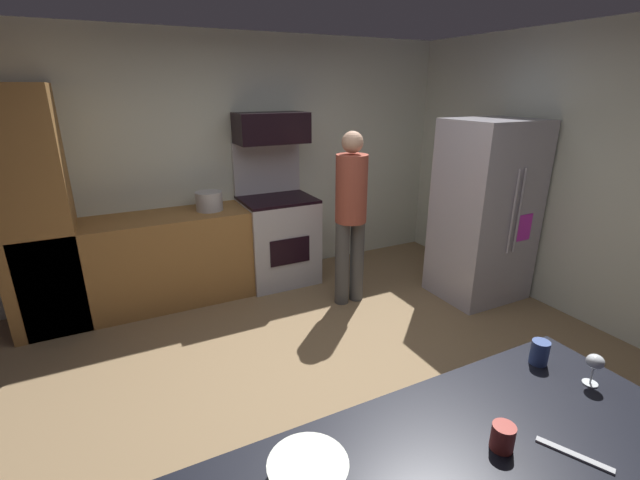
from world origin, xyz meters
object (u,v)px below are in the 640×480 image
microwave (271,128)px  wine_glass_mid (595,363)px  person_cook (351,211)px  refrigerator (485,212)px  mug_coffee (503,437)px  stock_pot (209,201)px  mixing_bowl_prep (308,472)px  mug_tea (540,352)px  oven_range (278,236)px

microwave → wine_glass_mid: 3.55m
microwave → person_cook: bearing=-64.0°
microwave → refrigerator: bearing=-38.0°
mug_coffee → stock_pot: bearing=93.0°
person_cook → stock_pot: 1.42m
mixing_bowl_prep → mug_tea: size_ratio=2.33×
person_cook → mixing_bowl_prep: 2.96m
microwave → mixing_bowl_prep: 3.66m
microwave → oven_range: bearing=-90.0°
microwave → refrigerator: 2.32m
microwave → person_cook: (0.44, -0.90, -0.72)m
person_cook → mixing_bowl_prep: bearing=-123.1°
refrigerator → mug_coffee: (-2.26, -2.21, 0.05)m
microwave → mixing_bowl_prep: microwave is taller
stock_pot → mixing_bowl_prep: bearing=-98.0°
wine_glass_mid → mug_tea: (-0.07, 0.20, -0.05)m
oven_range → mug_coffee: (-0.53, -3.48, 0.43)m
mug_tea → stock_pot: bearing=102.6°
mixing_bowl_prep → wine_glass_mid: size_ratio=1.84×
oven_range → stock_pot: bearing=179.5°
mixing_bowl_prep → mug_coffee: bearing=-15.4°
oven_range → mixing_bowl_prep: size_ratio=5.92×
wine_glass_mid → stock_pot: 3.50m
oven_range → mug_coffee: bearing=-98.7°
refrigerator → wine_glass_mid: size_ratio=12.86×
refrigerator → person_cook: refrigerator is taller
oven_range → mixing_bowl_prep: 3.53m
oven_range → mixing_bowl_prep: (-1.18, -3.30, 0.42)m
person_cook → mug_tea: bearing=-100.4°
microwave → mixing_bowl_prep: bearing=-109.2°
microwave → stock_pot: microwave is taller
refrigerator → wine_glass_mid: refrigerator is taller
person_cook → wine_glass_mid: bearing=-98.2°
person_cook → stock_pot: (-1.16, 0.82, 0.04)m
refrigerator → person_cook: bearing=160.9°
microwave → mixing_bowl_prep: size_ratio=2.89×
microwave → mixing_bowl_prep: (-1.18, -3.38, -0.73)m
mug_tea → person_cook: bearing=79.6°
person_cook → mug_coffee: size_ratio=18.30×
person_cook → mug_coffee: (-0.97, -2.66, -0.01)m
microwave → stock_pot: size_ratio=2.81×
refrigerator → oven_range: bearing=143.8°
stock_pot → microwave: bearing=6.4°
mixing_bowl_prep → stock_pot: stock_pot is taller
mug_tea → stock_pot: size_ratio=0.42×
mixing_bowl_prep → mug_coffee: mug_coffee is taller
oven_range → stock_pot: (-0.72, 0.01, 0.48)m
wine_glass_mid → microwave: bearing=91.1°
refrigerator → wine_glass_mid: bearing=-127.8°
oven_range → wine_glass_mid: oven_range is taller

